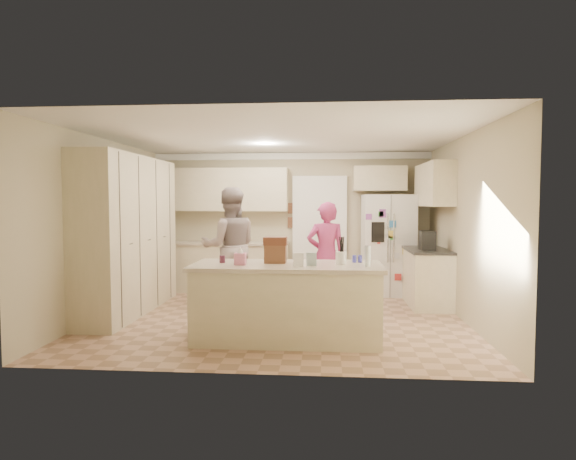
# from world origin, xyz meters

# --- Properties ---
(floor) EXTENTS (5.20, 4.60, 0.02)m
(floor) POSITION_xyz_m (0.00, 0.00, -0.01)
(floor) COLOR tan
(floor) RESTS_ON ground
(ceiling) EXTENTS (5.20, 4.60, 0.02)m
(ceiling) POSITION_xyz_m (0.00, 0.00, 2.61)
(ceiling) COLOR white
(ceiling) RESTS_ON wall_back
(wall_back) EXTENTS (5.20, 0.02, 2.60)m
(wall_back) POSITION_xyz_m (0.00, 2.31, 1.30)
(wall_back) COLOR #B9AE8D
(wall_back) RESTS_ON ground
(wall_front) EXTENTS (5.20, 0.02, 2.60)m
(wall_front) POSITION_xyz_m (0.00, -2.31, 1.30)
(wall_front) COLOR #B9AE8D
(wall_front) RESTS_ON ground
(wall_left) EXTENTS (0.02, 4.60, 2.60)m
(wall_left) POSITION_xyz_m (-2.61, 0.00, 1.30)
(wall_left) COLOR #B9AE8D
(wall_left) RESTS_ON ground
(wall_right) EXTENTS (0.02, 4.60, 2.60)m
(wall_right) POSITION_xyz_m (2.61, 0.00, 1.30)
(wall_right) COLOR #B9AE8D
(wall_right) RESTS_ON ground
(crown_back) EXTENTS (5.20, 0.08, 0.12)m
(crown_back) POSITION_xyz_m (0.00, 2.26, 2.53)
(crown_back) COLOR white
(crown_back) RESTS_ON wall_back
(pantry_bank) EXTENTS (0.60, 2.60, 2.35)m
(pantry_bank) POSITION_xyz_m (-2.30, 0.20, 1.18)
(pantry_bank) COLOR beige
(pantry_bank) RESTS_ON floor
(back_base_cab) EXTENTS (2.20, 0.60, 0.88)m
(back_base_cab) POSITION_xyz_m (-1.15, 2.00, 0.44)
(back_base_cab) COLOR beige
(back_base_cab) RESTS_ON floor
(back_countertop) EXTENTS (2.24, 0.63, 0.04)m
(back_countertop) POSITION_xyz_m (-1.15, 1.99, 0.90)
(back_countertop) COLOR #BFB19F
(back_countertop) RESTS_ON back_base_cab
(back_upper_cab) EXTENTS (2.20, 0.35, 0.80)m
(back_upper_cab) POSITION_xyz_m (-1.15, 2.12, 1.90)
(back_upper_cab) COLOR beige
(back_upper_cab) RESTS_ON wall_back
(doorway_opening) EXTENTS (0.90, 0.06, 2.10)m
(doorway_opening) POSITION_xyz_m (0.55, 2.28, 1.05)
(doorway_opening) COLOR black
(doorway_opening) RESTS_ON floor
(doorway_casing) EXTENTS (1.02, 0.03, 2.22)m
(doorway_casing) POSITION_xyz_m (0.55, 2.24, 1.05)
(doorway_casing) COLOR white
(doorway_casing) RESTS_ON floor
(wall_frame_upper) EXTENTS (0.15, 0.02, 0.20)m
(wall_frame_upper) POSITION_xyz_m (0.02, 2.27, 1.55)
(wall_frame_upper) COLOR brown
(wall_frame_upper) RESTS_ON wall_back
(wall_frame_lower) EXTENTS (0.15, 0.02, 0.20)m
(wall_frame_lower) POSITION_xyz_m (0.02, 2.27, 1.28)
(wall_frame_lower) COLOR brown
(wall_frame_lower) RESTS_ON wall_back
(refrigerator) EXTENTS (0.92, 0.73, 1.80)m
(refrigerator) POSITION_xyz_m (1.78, 1.90, 0.90)
(refrigerator) COLOR white
(refrigerator) RESTS_ON floor
(fridge_seam) EXTENTS (0.02, 0.02, 1.78)m
(fridge_seam) POSITION_xyz_m (1.78, 1.55, 0.90)
(fridge_seam) COLOR gray
(fridge_seam) RESTS_ON refrigerator
(fridge_dispenser) EXTENTS (0.22, 0.03, 0.35)m
(fridge_dispenser) POSITION_xyz_m (1.56, 1.54, 1.15)
(fridge_dispenser) COLOR black
(fridge_dispenser) RESTS_ON refrigerator
(fridge_handle_l) EXTENTS (0.02, 0.02, 0.85)m
(fridge_handle_l) POSITION_xyz_m (1.73, 1.53, 1.05)
(fridge_handle_l) COLOR silver
(fridge_handle_l) RESTS_ON refrigerator
(fridge_handle_r) EXTENTS (0.02, 0.02, 0.85)m
(fridge_handle_r) POSITION_xyz_m (1.83, 1.53, 1.05)
(fridge_handle_r) COLOR silver
(fridge_handle_r) RESTS_ON refrigerator
(over_fridge_cab) EXTENTS (0.95, 0.35, 0.45)m
(over_fridge_cab) POSITION_xyz_m (1.65, 2.12, 2.10)
(over_fridge_cab) COLOR beige
(over_fridge_cab) RESTS_ON wall_back
(right_base_cab) EXTENTS (0.60, 1.20, 0.88)m
(right_base_cab) POSITION_xyz_m (2.30, 1.00, 0.44)
(right_base_cab) COLOR beige
(right_base_cab) RESTS_ON floor
(right_countertop) EXTENTS (0.63, 1.24, 0.04)m
(right_countertop) POSITION_xyz_m (2.29, 1.00, 0.90)
(right_countertop) COLOR #2D2B28
(right_countertop) RESTS_ON right_base_cab
(right_upper_cab) EXTENTS (0.35, 1.50, 0.70)m
(right_upper_cab) POSITION_xyz_m (2.43, 1.20, 1.95)
(right_upper_cab) COLOR beige
(right_upper_cab) RESTS_ON wall_right
(coffee_maker) EXTENTS (0.22, 0.28, 0.30)m
(coffee_maker) POSITION_xyz_m (2.25, 0.80, 1.07)
(coffee_maker) COLOR black
(coffee_maker) RESTS_ON right_countertop
(island_base) EXTENTS (2.20, 0.90, 0.88)m
(island_base) POSITION_xyz_m (0.20, -1.10, 0.44)
(island_base) COLOR beige
(island_base) RESTS_ON floor
(island_top) EXTENTS (2.28, 0.96, 0.05)m
(island_top) POSITION_xyz_m (0.20, -1.10, 0.90)
(island_top) COLOR #BFB19F
(island_top) RESTS_ON island_base
(utensil_crock) EXTENTS (0.13, 0.13, 0.15)m
(utensil_crock) POSITION_xyz_m (0.85, -1.05, 1.00)
(utensil_crock) COLOR white
(utensil_crock) RESTS_ON island_top
(tissue_box) EXTENTS (0.13, 0.13, 0.14)m
(tissue_box) POSITION_xyz_m (-0.35, -1.20, 1.00)
(tissue_box) COLOR pink
(tissue_box) RESTS_ON island_top
(tissue_plume) EXTENTS (0.08, 0.08, 0.08)m
(tissue_plume) POSITION_xyz_m (-0.35, -1.20, 1.10)
(tissue_plume) COLOR white
(tissue_plume) RESTS_ON tissue_box
(dollhouse_body) EXTENTS (0.26, 0.18, 0.22)m
(dollhouse_body) POSITION_xyz_m (0.05, -1.00, 1.04)
(dollhouse_body) COLOR brown
(dollhouse_body) RESTS_ON island_top
(dollhouse_roof) EXTENTS (0.28, 0.20, 0.10)m
(dollhouse_roof) POSITION_xyz_m (0.05, -1.00, 1.20)
(dollhouse_roof) COLOR #592D1E
(dollhouse_roof) RESTS_ON dollhouse_body
(jam_jar) EXTENTS (0.07, 0.07, 0.09)m
(jam_jar) POSITION_xyz_m (-0.60, -1.05, 0.97)
(jam_jar) COLOR #59263F
(jam_jar) RESTS_ON island_top
(greeting_card_a) EXTENTS (0.12, 0.06, 0.16)m
(greeting_card_a) POSITION_xyz_m (0.35, -1.30, 1.01)
(greeting_card_a) COLOR white
(greeting_card_a) RESTS_ON island_top
(greeting_card_b) EXTENTS (0.12, 0.05, 0.16)m
(greeting_card_b) POSITION_xyz_m (0.50, -1.25, 1.01)
(greeting_card_b) COLOR silver
(greeting_card_b) RESTS_ON island_top
(water_bottle) EXTENTS (0.07, 0.07, 0.24)m
(water_bottle) POSITION_xyz_m (1.15, -1.25, 1.04)
(water_bottle) COLOR silver
(water_bottle) RESTS_ON island_top
(shaker_salt) EXTENTS (0.05, 0.05, 0.09)m
(shaker_salt) POSITION_xyz_m (1.02, -0.88, 0.97)
(shaker_salt) COLOR #383AB0
(shaker_salt) RESTS_ON island_top
(shaker_pepper) EXTENTS (0.05, 0.05, 0.09)m
(shaker_pepper) POSITION_xyz_m (1.09, -0.88, 0.97)
(shaker_pepper) COLOR #383AB0
(shaker_pepper) RESTS_ON island_top
(teen_boy) EXTENTS (1.09, 0.94, 1.90)m
(teen_boy) POSITION_xyz_m (-0.87, 0.76, 0.95)
(teen_boy) COLOR gray
(teen_boy) RESTS_ON floor
(teen_girl) EXTENTS (0.64, 0.45, 1.67)m
(teen_girl) POSITION_xyz_m (0.68, 0.68, 0.84)
(teen_girl) COLOR #BC3969
(teen_girl) RESTS_ON floor
(fridge_magnets) EXTENTS (0.76, 0.02, 1.44)m
(fridge_magnets) POSITION_xyz_m (1.78, 1.54, 0.90)
(fridge_magnets) COLOR tan
(fridge_magnets) RESTS_ON refrigerator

